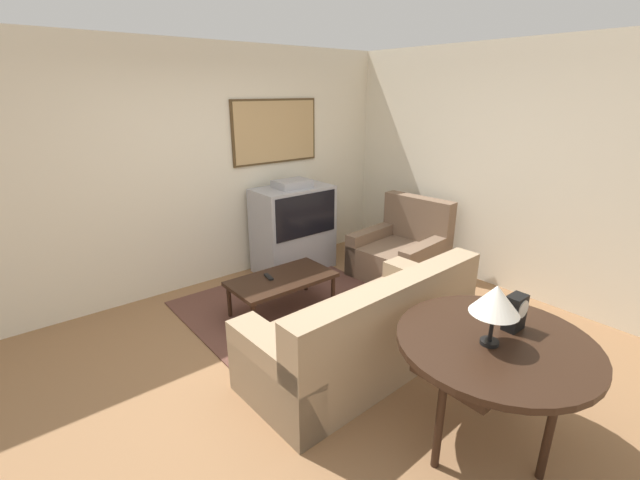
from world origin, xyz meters
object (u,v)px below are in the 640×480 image
at_px(couch, 366,334).
at_px(console_table, 495,349).
at_px(mantel_clock, 515,312).
at_px(tv, 293,228).
at_px(coffee_table, 282,281).
at_px(table_lamp, 496,300).
at_px(armchair, 401,253).

xyz_separation_m(couch, console_table, (0.04, -1.06, 0.39)).
bearing_deg(mantel_clock, tv, 80.58).
bearing_deg(coffee_table, table_lamp, -90.75).
distance_m(table_lamp, mantel_clock, 0.32).
xyz_separation_m(couch, coffee_table, (-0.00, 1.21, 0.04)).
distance_m(console_table, table_lamp, 0.36).
bearing_deg(console_table, mantel_clock, 1.71).
xyz_separation_m(coffee_table, console_table, (0.05, -2.27, 0.35)).
xyz_separation_m(couch, table_lamp, (-0.03, -1.06, 0.74)).
distance_m(tv, table_lamp, 3.26).
xyz_separation_m(tv, coffee_table, (-0.76, -0.86, -0.20)).
bearing_deg(mantel_clock, couch, 102.76).
distance_m(couch, mantel_clock, 1.22).
distance_m(armchair, table_lamp, 2.85).
bearing_deg(mantel_clock, table_lamp, 179.72).
distance_m(tv, couch, 2.21).
bearing_deg(couch, coffee_table, -91.82).
relative_size(couch, armchair, 1.95).
relative_size(tv, table_lamp, 3.02).
height_order(tv, mantel_clock, tv).
relative_size(coffee_table, console_table, 0.89).
relative_size(console_table, mantel_clock, 5.12).
height_order(couch, console_table, couch).
height_order(armchair, coffee_table, armchair).
bearing_deg(coffee_table, armchair, -4.50).
distance_m(tv, mantel_clock, 3.18).
height_order(tv, couch, tv).
relative_size(console_table, table_lamp, 3.11).
height_order(tv, armchair, tv).
height_order(armchair, table_lamp, table_lamp).
bearing_deg(mantel_clock, coffee_table, 96.12).
bearing_deg(coffee_table, mantel_clock, -83.88).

